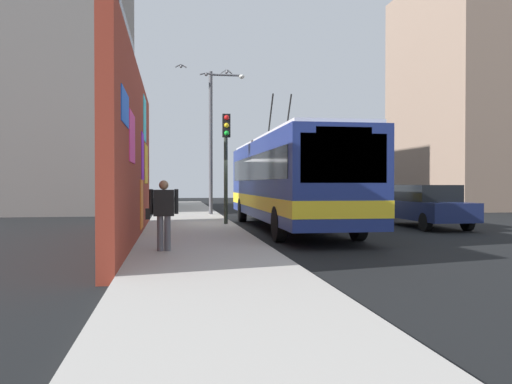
{
  "coord_description": "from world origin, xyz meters",
  "views": [
    {
      "loc": [
        -19.73,
        2.29,
        1.64
      ],
      "look_at": [
        0.24,
        -0.85,
        1.31
      ],
      "focal_mm": 37.42,
      "sensor_mm": 36.0,
      "label": 1
    }
  ],
  "objects_px": {
    "parked_car_navy": "(424,205)",
    "parked_car_black": "(306,195)",
    "pedestrian_near_wall": "(163,210)",
    "street_lamp": "(215,133)",
    "city_bus": "(289,179)",
    "parked_car_silver": "(363,200)",
    "traffic_light": "(226,150)",
    "parked_car_white": "(329,197)"
  },
  "relations": [
    {
      "from": "parked_car_navy",
      "to": "parked_car_black",
      "type": "relative_size",
      "value": 1.09
    },
    {
      "from": "pedestrian_near_wall",
      "to": "street_lamp",
      "type": "xyz_separation_m",
      "value": [
        13.87,
        -2.22,
        3.03
      ]
    },
    {
      "from": "pedestrian_near_wall",
      "to": "parked_car_black",
      "type": "bearing_deg",
      "value": -21.05
    },
    {
      "from": "city_bus",
      "to": "parked_car_black",
      "type": "distance_m",
      "value": 18.81
    },
    {
      "from": "parked_car_black",
      "to": "parked_car_silver",
      "type": "bearing_deg",
      "value": 180.0
    },
    {
      "from": "city_bus",
      "to": "parked_car_silver",
      "type": "relative_size",
      "value": 2.93
    },
    {
      "from": "traffic_light",
      "to": "city_bus",
      "type": "bearing_deg",
      "value": -111.68
    },
    {
      "from": "parked_car_navy",
      "to": "parked_car_white",
      "type": "height_order",
      "value": "same"
    },
    {
      "from": "parked_car_navy",
      "to": "street_lamp",
      "type": "distance_m",
      "value": 10.68
    },
    {
      "from": "traffic_light",
      "to": "street_lamp",
      "type": "distance_m",
      "value": 6.53
    },
    {
      "from": "parked_car_navy",
      "to": "parked_car_black",
      "type": "height_order",
      "value": "same"
    },
    {
      "from": "parked_car_navy",
      "to": "parked_car_silver",
      "type": "height_order",
      "value": "same"
    },
    {
      "from": "parked_car_navy",
      "to": "street_lamp",
      "type": "height_order",
      "value": "street_lamp"
    },
    {
      "from": "traffic_light",
      "to": "parked_car_white",
      "type": "bearing_deg",
      "value": -32.55
    },
    {
      "from": "parked_car_white",
      "to": "parked_car_black",
      "type": "xyz_separation_m",
      "value": [
        5.68,
        -0.0,
        0.0
      ]
    },
    {
      "from": "city_bus",
      "to": "parked_car_black",
      "type": "relative_size",
      "value": 2.75
    },
    {
      "from": "city_bus",
      "to": "parked_car_navy",
      "type": "height_order",
      "value": "city_bus"
    },
    {
      "from": "parked_car_black",
      "to": "street_lamp",
      "type": "bearing_deg",
      "value": 146.02
    },
    {
      "from": "parked_car_silver",
      "to": "pedestrian_near_wall",
      "type": "relative_size",
      "value": 2.7
    },
    {
      "from": "pedestrian_near_wall",
      "to": "street_lamp",
      "type": "relative_size",
      "value": 0.23
    },
    {
      "from": "parked_car_navy",
      "to": "pedestrian_near_wall",
      "type": "bearing_deg",
      "value": 125.39
    },
    {
      "from": "city_bus",
      "to": "traffic_light",
      "type": "height_order",
      "value": "city_bus"
    },
    {
      "from": "parked_car_navy",
      "to": "parked_car_silver",
      "type": "distance_m",
      "value": 6.41
    },
    {
      "from": "parked_car_white",
      "to": "parked_car_black",
      "type": "height_order",
      "value": "same"
    },
    {
      "from": "parked_car_silver",
      "to": "parked_car_white",
      "type": "xyz_separation_m",
      "value": [
        5.82,
        0.0,
        -0.0
      ]
    },
    {
      "from": "pedestrian_near_wall",
      "to": "street_lamp",
      "type": "bearing_deg",
      "value": -9.1
    },
    {
      "from": "traffic_light",
      "to": "street_lamp",
      "type": "height_order",
      "value": "street_lamp"
    },
    {
      "from": "parked_car_silver",
      "to": "parked_car_white",
      "type": "bearing_deg",
      "value": 0.0
    },
    {
      "from": "parked_car_white",
      "to": "pedestrian_near_wall",
      "type": "bearing_deg",
      "value": 153.43
    },
    {
      "from": "pedestrian_near_wall",
      "to": "parked_car_white",
      "type": "bearing_deg",
      "value": -26.57
    },
    {
      "from": "parked_car_silver",
      "to": "parked_car_white",
      "type": "distance_m",
      "value": 5.82
    },
    {
      "from": "parked_car_silver",
      "to": "pedestrian_near_wall",
      "type": "bearing_deg",
      "value": 144.19
    },
    {
      "from": "pedestrian_near_wall",
      "to": "street_lamp",
      "type": "distance_m",
      "value": 14.37
    },
    {
      "from": "parked_car_white",
      "to": "parked_car_black",
      "type": "bearing_deg",
      "value": -0.0
    },
    {
      "from": "parked_car_silver",
      "to": "street_lamp",
      "type": "xyz_separation_m",
      "value": [
        0.72,
        7.26,
        3.25
      ]
    },
    {
      "from": "parked_car_black",
      "to": "traffic_light",
      "type": "height_order",
      "value": "traffic_light"
    },
    {
      "from": "city_bus",
      "to": "parked_car_white",
      "type": "relative_size",
      "value": 2.94
    },
    {
      "from": "parked_car_navy",
      "to": "traffic_light",
      "type": "relative_size",
      "value": 1.21
    },
    {
      "from": "parked_car_black",
      "to": "pedestrian_near_wall",
      "type": "height_order",
      "value": "pedestrian_near_wall"
    },
    {
      "from": "parked_car_white",
      "to": "traffic_light",
      "type": "xyz_separation_m",
      "value": [
        -11.52,
        7.35,
        2.03
      ]
    },
    {
      "from": "parked_car_black",
      "to": "street_lamp",
      "type": "xyz_separation_m",
      "value": [
        -10.78,
        7.26,
        3.24
      ]
    },
    {
      "from": "parked_car_white",
      "to": "parked_car_navy",
      "type": "bearing_deg",
      "value": -180.0
    }
  ]
}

